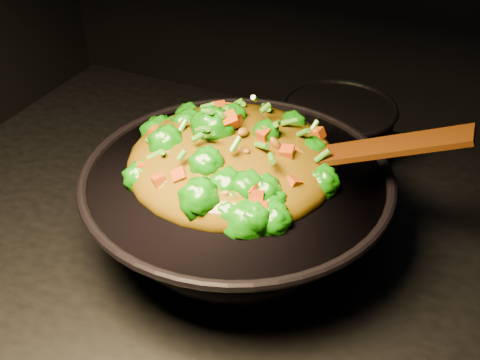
% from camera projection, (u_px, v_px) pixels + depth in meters
% --- Properties ---
extents(wok, '(0.57, 0.57, 0.12)m').
position_uv_depth(wok, '(237.00, 208.00, 0.88)').
color(wok, black).
rests_on(wok, stovetop).
extents(stir_fry, '(0.37, 0.37, 0.10)m').
position_uv_depth(stir_fry, '(232.00, 134.00, 0.83)').
color(stir_fry, '#136807').
rests_on(stir_fry, wok).
extents(spatula, '(0.29, 0.07, 0.12)m').
position_uv_depth(spatula, '(355.00, 151.00, 0.80)').
color(spatula, '#3D1706').
rests_on(spatula, wok).
extents(back_pot, '(0.25, 0.25, 0.11)m').
position_uv_depth(back_pot, '(336.00, 132.00, 1.06)').
color(back_pot, black).
rests_on(back_pot, stovetop).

